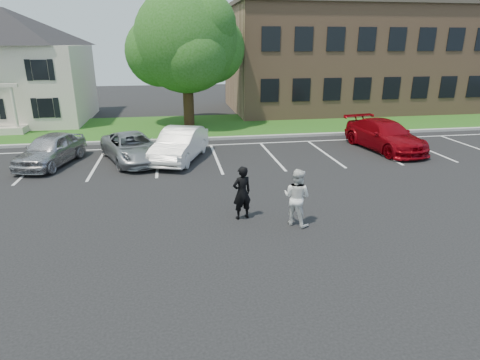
% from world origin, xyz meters
% --- Properties ---
extents(ground_plane, '(90.00, 90.00, 0.00)m').
position_xyz_m(ground_plane, '(0.00, 0.00, 0.00)').
color(ground_plane, black).
rests_on(ground_plane, ground).
extents(curb, '(40.00, 0.30, 0.15)m').
position_xyz_m(curb, '(0.00, 12.00, 0.07)').
color(curb, gray).
rests_on(curb, ground).
extents(grass_strip, '(44.00, 8.00, 0.08)m').
position_xyz_m(grass_strip, '(0.00, 16.00, 0.04)').
color(grass_strip, '#2B5116').
rests_on(grass_strip, ground).
extents(stall_lines, '(34.00, 5.36, 0.01)m').
position_xyz_m(stall_lines, '(1.40, 8.95, 0.01)').
color(stall_lines, silver).
rests_on(stall_lines, ground).
extents(house, '(10.30, 9.22, 7.60)m').
position_xyz_m(house, '(-13.00, 19.97, 3.83)').
color(house, beige).
rests_on(house, ground).
extents(office_building, '(22.40, 10.40, 8.30)m').
position_xyz_m(office_building, '(14.00, 21.99, 4.16)').
color(office_building, '#936B4E').
rests_on(office_building, ground).
extents(tree, '(7.80, 7.20, 8.80)m').
position_xyz_m(tree, '(-0.82, 16.49, 5.35)').
color(tree, black).
rests_on(tree, ground).
extents(man_black_suit, '(0.73, 0.59, 1.74)m').
position_xyz_m(man_black_suit, '(0.04, 0.85, 0.87)').
color(man_black_suit, black).
rests_on(man_black_suit, ground).
extents(man_white_shirt, '(1.10, 1.09, 1.79)m').
position_xyz_m(man_white_shirt, '(1.61, 0.13, 0.90)').
color(man_white_shirt, white).
rests_on(man_white_shirt, ground).
extents(car_silver_west, '(2.77, 4.55, 1.45)m').
position_xyz_m(car_silver_west, '(-7.60, 8.21, 0.72)').
color(car_silver_west, '#A6A6AA').
rests_on(car_silver_west, ground).
extents(car_silver_minivan, '(3.70, 5.20, 1.32)m').
position_xyz_m(car_silver_minivan, '(-3.94, 8.21, 0.66)').
color(car_silver_minivan, '#999BA0').
rests_on(car_silver_minivan, ground).
extents(car_white_sedan, '(3.10, 4.91, 1.53)m').
position_xyz_m(car_white_sedan, '(-1.73, 8.04, 0.76)').
color(car_white_sedan, silver).
rests_on(car_white_sedan, ground).
extents(car_red_compact, '(2.92, 5.53, 1.53)m').
position_xyz_m(car_red_compact, '(8.92, 8.25, 0.76)').
color(car_red_compact, maroon).
rests_on(car_red_compact, ground).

